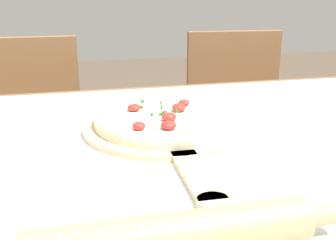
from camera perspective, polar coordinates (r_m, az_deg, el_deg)
name	(u,v)px	position (r m, az deg, el deg)	size (l,w,h in m)	color
dining_table	(200,199)	(0.84, 4.36, -10.64)	(1.39, 0.99, 0.78)	brown
towel_cloth	(201,149)	(0.80, 4.55, -3.98)	(1.31, 0.91, 0.00)	silver
pizza_peel	(167,130)	(0.87, -0.13, -1.31)	(0.34, 0.52, 0.01)	#D6B784
pizza	(165,118)	(0.88, -0.43, 0.31)	(0.29, 0.29, 0.04)	beige
rolling_pin	(171,237)	(0.49, 0.47, -15.51)	(0.42, 0.06, 0.05)	tan
chair_left	(30,143)	(1.63, -18.16, -2.93)	(0.41, 0.41, 0.88)	brown
chair_right	(236,127)	(1.73, 9.24, -0.89)	(0.44, 0.44, 0.88)	brown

